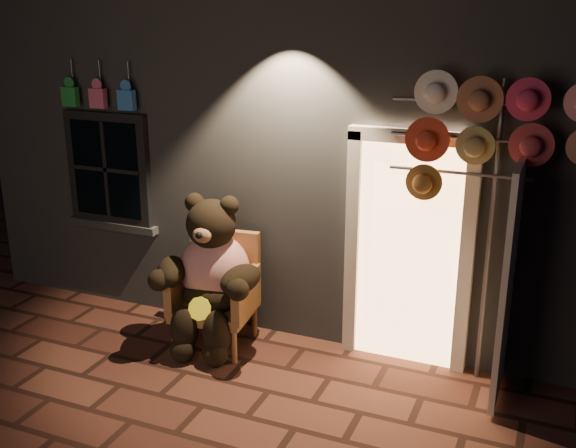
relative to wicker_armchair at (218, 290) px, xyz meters
The scene contains 5 objects.
ground 1.30m from the wicker_armchair, 68.68° to the right, with size 60.00×60.00×0.00m, color brown.
shop_building 3.16m from the wicker_armchair, 81.59° to the left, with size 7.30×5.95×3.51m.
wicker_armchair is the anchor object (origin of this frame).
teddy_bear 0.25m from the wicker_armchair, 86.04° to the right, with size 1.11×0.91×1.53m.
hat_rack 2.97m from the wicker_armchair, ahead, with size 1.68×0.22×2.67m.
Camera 1 is at (2.56, -4.24, 3.18)m, focal length 42.00 mm.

